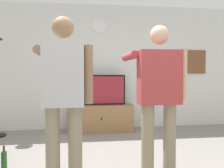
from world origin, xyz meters
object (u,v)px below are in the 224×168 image
at_px(person_standing_nearer_couch, 159,93).
at_px(person_standing_nearer_lamp, 64,95).
at_px(beverage_bottle, 4,162).
at_px(television, 100,90).
at_px(framed_picture, 190,62).
at_px(wall_clock, 99,26).
at_px(tv_stand, 101,118).

bearing_deg(person_standing_nearer_couch, person_standing_nearer_lamp, -170.39).
distance_m(person_standing_nearer_lamp, beverage_bottle, 1.28).
distance_m(television, framed_picture, 2.19).
relative_size(wall_clock, person_standing_nearer_lamp, 0.16).
distance_m(tv_stand, beverage_bottle, 2.41).
bearing_deg(person_standing_nearer_lamp, beverage_bottle, 141.99).
bearing_deg(beverage_bottle, person_standing_nearer_couch, -13.05).
bearing_deg(framed_picture, television, -173.21).
distance_m(framed_picture, person_standing_nearer_couch, 3.20).
xyz_separation_m(framed_picture, person_standing_nearer_couch, (-1.64, -2.71, -0.47)).
bearing_deg(tv_stand, person_standing_nearer_lamp, -102.70).
relative_size(tv_stand, person_standing_nearer_lamp, 0.75).
bearing_deg(beverage_bottle, framed_picture, 33.87).
height_order(framed_picture, person_standing_nearer_lamp, person_standing_nearer_lamp).
xyz_separation_m(tv_stand, person_standing_nearer_couch, (0.44, -2.41, 0.72)).
xyz_separation_m(framed_picture, beverage_bottle, (-3.42, -2.30, -1.33)).
bearing_deg(person_standing_nearer_couch, beverage_bottle, 166.95).
bearing_deg(person_standing_nearer_couch, tv_stand, 100.42).
height_order(tv_stand, person_standing_nearer_lamp, person_standing_nearer_lamp).
bearing_deg(framed_picture, beverage_bottle, -146.13).
height_order(person_standing_nearer_lamp, beverage_bottle, person_standing_nearer_lamp).
bearing_deg(person_standing_nearer_couch, television, 100.23).
bearing_deg(beverage_bottle, television, 56.95).
height_order(person_standing_nearer_couch, beverage_bottle, person_standing_nearer_couch).
height_order(wall_clock, person_standing_nearer_lamp, wall_clock).
bearing_deg(tv_stand, television, 90.00).
xyz_separation_m(person_standing_nearer_lamp, beverage_bottle, (-0.75, 0.59, -0.85)).
bearing_deg(television, tv_stand, -90.00).
relative_size(wall_clock, beverage_bottle, 0.83).
distance_m(tv_stand, person_standing_nearer_lamp, 2.75).
height_order(tv_stand, person_standing_nearer_couch, person_standing_nearer_couch).
distance_m(television, wall_clock, 1.38).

